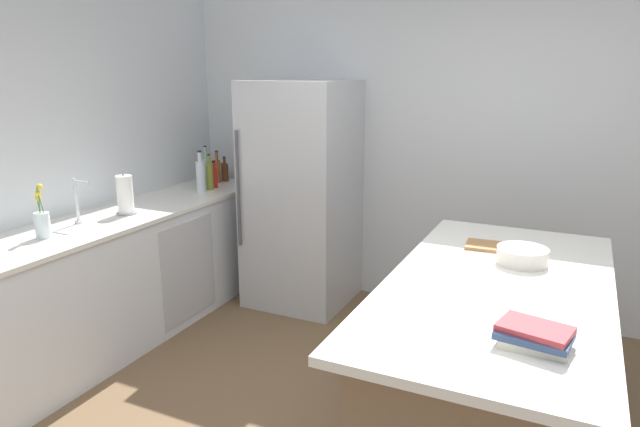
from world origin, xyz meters
TOP-DOWN VIEW (x-y plane):
  - wall_rear at (0.00, 2.25)m, footprint 6.00×0.10m
  - counter_run_left at (-2.08, 0.64)m, footprint 0.66×2.95m
  - kitchen_island at (0.51, 0.44)m, footprint 0.99×2.00m
  - refrigerator at (-1.23, 1.82)m, footprint 0.78×0.79m
  - sink_faucet at (-2.13, 0.39)m, footprint 0.15×0.05m
  - flower_vase at (-2.07, 0.07)m, footprint 0.09×0.09m
  - paper_towel_roll at (-2.04, 0.71)m, footprint 0.14×0.14m
  - syrup_bottle at (-2.10, 1.99)m, footprint 0.06×0.06m
  - vinegar_bottle at (-2.12, 1.91)m, footprint 0.06×0.06m
  - gin_bottle at (-2.16, 1.80)m, footprint 0.07×0.07m
  - hot_sauce_bottle at (-2.01, 1.71)m, footprint 0.06×0.06m
  - olive_oil_bottle at (-1.99, 1.63)m, footprint 0.06×0.06m
  - soda_bottle at (-2.02, 1.53)m, footprint 0.07×0.07m
  - cookbook_stack at (0.72, -0.15)m, footprint 0.27×0.22m
  - mixing_bowl at (0.58, 0.76)m, footprint 0.26×0.26m
  - cutting_board at (0.44, 0.96)m, footprint 0.35×0.21m

SIDE VIEW (x-z plane):
  - counter_run_left at x=-2.08m, z-range 0.00..0.92m
  - kitchen_island at x=0.51m, z-range 0.01..0.94m
  - refrigerator at x=-1.23m, z-range 0.00..1.82m
  - cutting_board at x=0.44m, z-range 0.94..0.96m
  - cookbook_stack at x=0.72m, z-range 0.94..1.02m
  - mixing_bowl at x=0.58m, z-range 0.94..1.02m
  - syrup_bottle at x=-2.10m, z-range 0.89..1.12m
  - hot_sauce_bottle at x=-2.01m, z-range 0.90..1.13m
  - flower_vase at x=-2.07m, z-range 0.85..1.18m
  - vinegar_bottle at x=-2.12m, z-range 0.89..1.17m
  - olive_oil_bottle at x=-1.99m, z-range 0.89..1.19m
  - gin_bottle at x=-2.16m, z-range 0.88..1.22m
  - paper_towel_roll at x=-2.04m, z-range 0.90..1.21m
  - soda_bottle at x=-2.02m, z-range 0.89..1.23m
  - sink_faucet at x=-2.13m, z-range 0.93..1.23m
  - wall_rear at x=0.00m, z-range 0.00..2.60m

